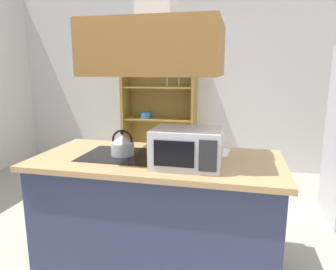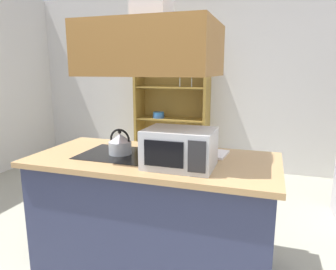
{
  "view_description": "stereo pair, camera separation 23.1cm",
  "coord_description": "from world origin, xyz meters",
  "px_view_note": "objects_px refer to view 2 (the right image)",
  "views": [
    {
      "loc": [
        0.66,
        -1.91,
        1.55
      ],
      "look_at": [
        0.08,
        0.61,
        1.0
      ],
      "focal_mm": 33.25,
      "sensor_mm": 36.0,
      "label": 1
    },
    {
      "loc": [
        0.88,
        -1.84,
        1.55
      ],
      "look_at": [
        0.08,
        0.61,
        1.0
      ],
      "focal_mm": 33.25,
      "sensor_mm": 36.0,
      "label": 2
    }
  ],
  "objects_px": {
    "kettle": "(120,144)",
    "cutting_board": "(205,153)",
    "microwave": "(180,148)",
    "dish_cabinet": "(173,113)"
  },
  "relations": [
    {
      "from": "kettle",
      "to": "cutting_board",
      "type": "distance_m",
      "value": 0.66
    },
    {
      "from": "kettle",
      "to": "microwave",
      "type": "xyz_separation_m",
      "value": [
        0.53,
        -0.16,
        0.05
      ]
    },
    {
      "from": "microwave",
      "to": "dish_cabinet",
      "type": "bearing_deg",
      "value": 108.26
    },
    {
      "from": "cutting_board",
      "to": "microwave",
      "type": "height_order",
      "value": "microwave"
    },
    {
      "from": "kettle",
      "to": "microwave",
      "type": "relative_size",
      "value": 0.43
    },
    {
      "from": "dish_cabinet",
      "to": "microwave",
      "type": "bearing_deg",
      "value": -71.74
    },
    {
      "from": "cutting_board",
      "to": "kettle",
      "type": "bearing_deg",
      "value": -160.93
    },
    {
      "from": "kettle",
      "to": "microwave",
      "type": "bearing_deg",
      "value": -17.26
    },
    {
      "from": "dish_cabinet",
      "to": "microwave",
      "type": "height_order",
      "value": "dish_cabinet"
    },
    {
      "from": "dish_cabinet",
      "to": "microwave",
      "type": "xyz_separation_m",
      "value": [
        0.89,
        -2.69,
        0.16
      ]
    }
  ]
}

